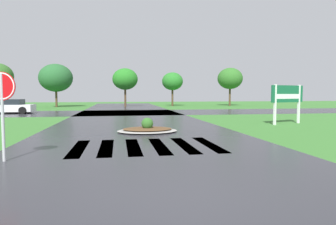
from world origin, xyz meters
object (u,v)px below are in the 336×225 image
median_island (147,129)px  car_silver_hatch (10,107)px  stop_sign (2,95)px  estate_billboard (287,96)px  drainage_pipe_stack (12,110)px

median_island → car_silver_hatch: 18.68m
stop_sign → median_island: bearing=63.7°
median_island → estate_billboard: bearing=14.3°
stop_sign → median_island: stop_sign is taller
stop_sign → estate_billboard: size_ratio=0.93×
car_silver_hatch → drainage_pipe_stack: bearing=136.2°
estate_billboard → car_silver_hatch: (-19.74, 12.79, -1.04)m
drainage_pipe_stack → median_island: bearing=-53.4°
estate_billboard → car_silver_hatch: bearing=-52.6°
median_island → drainage_pipe_stack: bearing=126.6°
estate_billboard → car_silver_hatch: estate_billboard is taller
car_silver_hatch → median_island: bearing=128.1°
median_island → drainage_pipe_stack: size_ratio=1.08×
stop_sign → car_silver_hatch: stop_sign is taller
stop_sign → estate_billboard: bearing=43.2°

